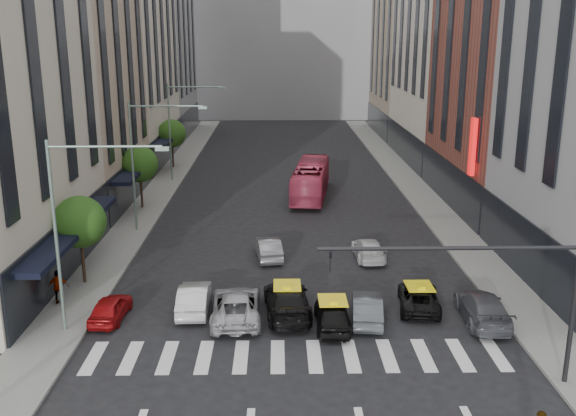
{
  "coord_description": "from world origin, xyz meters",
  "views": [
    {
      "loc": [
        -0.99,
        -23.76,
        13.62
      ],
      "look_at": [
        -0.38,
        11.44,
        4.0
      ],
      "focal_mm": 40.0,
      "sensor_mm": 36.0,
      "label": 1
    }
  ],
  "objects_px": {
    "streetlamp_mid": "(146,149)",
    "streetlamp_far": "(179,119)",
    "car_red": "(110,308)",
    "car_white_front": "(194,298)",
    "taxi_center": "(332,314)",
    "taxi_left": "(287,300)",
    "bus": "(311,180)",
    "streetlamp_near": "(75,212)",
    "pedestrian_far": "(59,287)"
  },
  "relations": [
    {
      "from": "taxi_left",
      "to": "bus",
      "type": "xyz_separation_m",
      "value": [
        2.41,
        23.85,
        0.73
      ]
    },
    {
      "from": "streetlamp_mid",
      "to": "streetlamp_far",
      "type": "height_order",
      "value": "same"
    },
    {
      "from": "taxi_center",
      "to": "streetlamp_far",
      "type": "bearing_deg",
      "value": -69.3
    },
    {
      "from": "taxi_center",
      "to": "bus",
      "type": "bearing_deg",
      "value": -90.13
    },
    {
      "from": "car_white_front",
      "to": "pedestrian_far",
      "type": "xyz_separation_m",
      "value": [
        -7.03,
        0.71,
        0.34
      ]
    },
    {
      "from": "car_red",
      "to": "bus",
      "type": "height_order",
      "value": "bus"
    },
    {
      "from": "car_red",
      "to": "car_white_front",
      "type": "distance_m",
      "value": 4.1
    },
    {
      "from": "taxi_left",
      "to": "car_white_front",
      "type": "bearing_deg",
      "value": -10.6
    },
    {
      "from": "streetlamp_near",
      "to": "bus",
      "type": "height_order",
      "value": "streetlamp_near"
    },
    {
      "from": "car_red",
      "to": "taxi_center",
      "type": "distance_m",
      "value": 10.87
    },
    {
      "from": "taxi_left",
      "to": "bus",
      "type": "height_order",
      "value": "bus"
    },
    {
      "from": "streetlamp_mid",
      "to": "taxi_center",
      "type": "distance_m",
      "value": 20.21
    },
    {
      "from": "car_red",
      "to": "pedestrian_far",
      "type": "distance_m",
      "value": 3.5
    },
    {
      "from": "taxi_center",
      "to": "bus",
      "type": "height_order",
      "value": "bus"
    },
    {
      "from": "taxi_left",
      "to": "streetlamp_mid",
      "type": "bearing_deg",
      "value": -60.31
    },
    {
      "from": "car_red",
      "to": "pedestrian_far",
      "type": "height_order",
      "value": "pedestrian_far"
    },
    {
      "from": "streetlamp_near",
      "to": "car_white_front",
      "type": "distance_m",
      "value": 7.48
    },
    {
      "from": "streetlamp_near",
      "to": "taxi_left",
      "type": "xyz_separation_m",
      "value": [
        9.53,
        1.84,
        -5.14
      ]
    },
    {
      "from": "streetlamp_mid",
      "to": "bus",
      "type": "xyz_separation_m",
      "value": [
        11.94,
        9.69,
        -4.4
      ]
    },
    {
      "from": "streetlamp_far",
      "to": "car_red",
      "type": "distance_m",
      "value": 31.06
    },
    {
      "from": "streetlamp_mid",
      "to": "taxi_center",
      "type": "relative_size",
      "value": 2.24
    },
    {
      "from": "car_white_front",
      "to": "bus",
      "type": "height_order",
      "value": "bus"
    },
    {
      "from": "car_red",
      "to": "pedestrian_far",
      "type": "xyz_separation_m",
      "value": [
        -3.04,
        1.67,
        0.43
      ]
    },
    {
      "from": "car_white_front",
      "to": "pedestrian_far",
      "type": "distance_m",
      "value": 7.07
    },
    {
      "from": "car_white_front",
      "to": "taxi_left",
      "type": "bearing_deg",
      "value": 171.9
    },
    {
      "from": "streetlamp_near",
      "to": "pedestrian_far",
      "type": "bearing_deg",
      "value": 125.5
    },
    {
      "from": "streetlamp_far",
      "to": "pedestrian_far",
      "type": "height_order",
      "value": "streetlamp_far"
    },
    {
      "from": "streetlamp_near",
      "to": "bus",
      "type": "xyz_separation_m",
      "value": [
        11.94,
        25.69,
        -4.4
      ]
    },
    {
      "from": "car_red",
      "to": "taxi_left",
      "type": "height_order",
      "value": "taxi_left"
    },
    {
      "from": "streetlamp_near",
      "to": "taxi_center",
      "type": "bearing_deg",
      "value": 1.65
    },
    {
      "from": "pedestrian_far",
      "to": "bus",
      "type": "bearing_deg",
      "value": -132.2
    },
    {
      "from": "car_red",
      "to": "streetlamp_near",
      "type": "bearing_deg",
      "value": 62.52
    },
    {
      "from": "car_red",
      "to": "taxi_left",
      "type": "bearing_deg",
      "value": -173.69
    },
    {
      "from": "streetlamp_mid",
      "to": "car_red",
      "type": "distance_m",
      "value": 15.54
    },
    {
      "from": "car_white_front",
      "to": "bus",
      "type": "bearing_deg",
      "value": -108.7
    },
    {
      "from": "taxi_left",
      "to": "bus",
      "type": "relative_size",
      "value": 0.49
    },
    {
      "from": "taxi_center",
      "to": "pedestrian_far",
      "type": "relative_size",
      "value": 2.25
    },
    {
      "from": "pedestrian_far",
      "to": "taxi_center",
      "type": "bearing_deg",
      "value": 158.61
    },
    {
      "from": "streetlamp_mid",
      "to": "streetlamp_far",
      "type": "bearing_deg",
      "value": 90.0
    },
    {
      "from": "streetlamp_near",
      "to": "car_red",
      "type": "height_order",
      "value": "streetlamp_near"
    },
    {
      "from": "streetlamp_far",
      "to": "pedestrian_far",
      "type": "xyz_separation_m",
      "value": [
        -2.2,
        -28.92,
        -4.86
      ]
    },
    {
      "from": "bus",
      "to": "pedestrian_far",
      "type": "bearing_deg",
      "value": 65.65
    },
    {
      "from": "streetlamp_mid",
      "to": "car_red",
      "type": "bearing_deg",
      "value": -86.69
    },
    {
      "from": "bus",
      "to": "pedestrian_far",
      "type": "xyz_separation_m",
      "value": [
        -14.13,
        -22.61,
        -0.46
      ]
    },
    {
      "from": "car_white_front",
      "to": "taxi_left",
      "type": "height_order",
      "value": "taxi_left"
    },
    {
      "from": "streetlamp_mid",
      "to": "pedestrian_far",
      "type": "xyz_separation_m",
      "value": [
        -2.2,
        -12.92,
        -4.86
      ]
    },
    {
      "from": "streetlamp_mid",
      "to": "car_red",
      "type": "xyz_separation_m",
      "value": [
        0.84,
        -14.59,
        -5.29
      ]
    },
    {
      "from": "car_white_front",
      "to": "bus",
      "type": "xyz_separation_m",
      "value": [
        7.11,
        23.33,
        0.8
      ]
    },
    {
      "from": "streetlamp_far",
      "to": "taxi_left",
      "type": "distance_m",
      "value": 32.04
    },
    {
      "from": "streetlamp_near",
      "to": "streetlamp_mid",
      "type": "bearing_deg",
      "value": 90.0
    }
  ]
}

